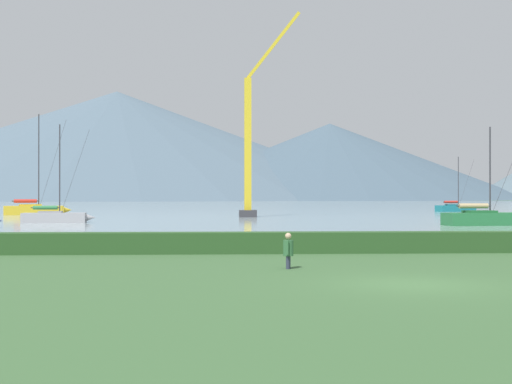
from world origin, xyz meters
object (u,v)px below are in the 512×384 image
(sailboat_slip_1, at_px, (456,208))
(sailboat_slip_4, at_px, (485,218))
(sailboat_slip_7, at_px, (35,209))
(dock_crane, at_px, (250,151))
(sailboat_slip_8, at_px, (55,217))
(person_seated_viewer, at_px, (288,249))

(sailboat_slip_1, distance_m, sailboat_slip_4, 48.46)
(sailboat_slip_7, xyz_separation_m, dock_crane, (27.05, -10.49, 6.84))
(sailboat_slip_7, relative_size, dock_crane, 0.54)
(sailboat_slip_4, relative_size, dock_crane, 0.35)
(sailboat_slip_4, bearing_deg, sailboat_slip_8, 161.48)
(sailboat_slip_4, bearing_deg, sailboat_slip_7, 137.18)
(sailboat_slip_1, bearing_deg, person_seated_viewer, -129.09)
(sailboat_slip_4, xyz_separation_m, dock_crane, (-18.76, 22.36, 6.92))
(sailboat_slip_8, height_order, dock_crane, dock_crane)
(sailboat_slip_1, bearing_deg, dock_crane, -159.58)
(sailboat_slip_1, height_order, person_seated_viewer, sailboat_slip_1)
(sailboat_slip_4, distance_m, sailboat_slip_8, 38.07)
(sailboat_slip_7, bearing_deg, sailboat_slip_8, -90.01)
(sailboat_slip_1, relative_size, sailboat_slip_7, 0.65)
(sailboat_slip_1, xyz_separation_m, sailboat_slip_4, (-13.51, -46.54, 0.06))
(sailboat_slip_4, bearing_deg, sailboat_slip_1, 66.64)
(sailboat_slip_4, relative_size, sailboat_slip_8, 0.92)
(person_seated_viewer, bearing_deg, sailboat_slip_8, 125.17)
(sailboat_slip_1, height_order, sailboat_slip_4, sailboat_slip_1)
(sailboat_slip_4, height_order, sailboat_slip_7, sailboat_slip_7)
(sailboat_slip_1, xyz_separation_m, person_seated_viewer, (-33.36, -79.88, 0.11))
(sailboat_slip_8, bearing_deg, person_seated_viewer, -72.68)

